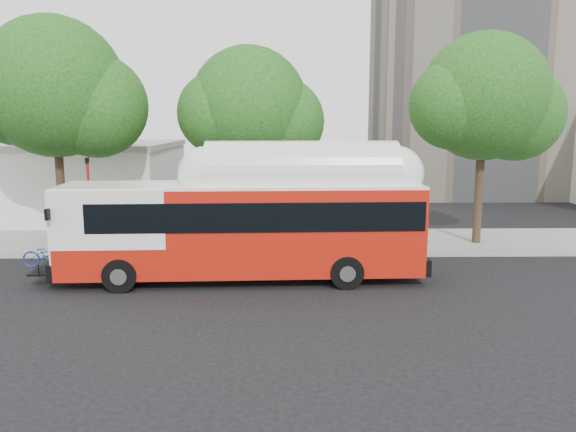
{
  "coord_description": "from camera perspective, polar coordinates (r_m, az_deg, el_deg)",
  "views": [
    {
      "loc": [
        0.29,
        -18.35,
        5.45
      ],
      "look_at": [
        0.63,
        3.0,
        1.83
      ],
      "focal_mm": 35.0,
      "sensor_mm": 36.0,
      "label": 1
    }
  ],
  "objects": [
    {
      "name": "street_tree_mid",
      "position": [
        24.43,
        -3.03,
        10.68
      ],
      "size": [
        5.75,
        5.0,
        8.62
      ],
      "color": "#2D2116",
      "rests_on": "ground"
    },
    {
      "name": "signal_pole",
      "position": [
        24.3,
        -19.49,
        1.02
      ],
      "size": [
        0.11,
        0.38,
        3.99
      ],
      "color": "#B01A12",
      "rests_on": "ground"
    },
    {
      "name": "low_commercial_bldg",
      "position": [
        35.52,
        -24.67,
        3.42
      ],
      "size": [
        16.2,
        10.2,
        4.25
      ],
      "color": "silver",
      "rests_on": "ground"
    },
    {
      "name": "curb_strip",
      "position": [
        22.89,
        -1.61,
        -3.96
      ],
      "size": [
        60.0,
        0.3,
        0.15
      ],
      "primitive_type": "cube",
      "color": "gray",
      "rests_on": "ground"
    },
    {
      "name": "transit_bus",
      "position": [
        19.25,
        -4.34,
        -1.34
      ],
      "size": [
        13.1,
        3.12,
        3.85
      ],
      "rotation": [
        0.0,
        0.0,
        0.03
      ],
      "color": "#B8190C",
      "rests_on": "ground"
    },
    {
      "name": "street_tree_right",
      "position": [
        25.89,
        20.16,
        10.83
      ],
      "size": [
        6.21,
        5.4,
        9.18
      ],
      "color": "#2D2116",
      "rests_on": "ground"
    },
    {
      "name": "sidewalk",
      "position": [
        25.43,
        -1.54,
        -2.58
      ],
      "size": [
        60.0,
        5.0,
        0.15
      ],
      "primitive_type": "cube",
      "color": "gray",
      "rests_on": "ground"
    },
    {
      "name": "red_curb_segment",
      "position": [
        23.12,
        -9.08,
        -3.93
      ],
      "size": [
        10.0,
        0.32,
        0.16
      ],
      "primitive_type": "cube",
      "color": "maroon",
      "rests_on": "ground"
    },
    {
      "name": "ground",
      "position": [
        19.14,
        -1.74,
        -6.92
      ],
      "size": [
        120.0,
        120.0,
        0.0
      ],
      "primitive_type": "plane",
      "color": "black",
      "rests_on": "ground"
    },
    {
      "name": "street_tree_left",
      "position": [
        25.51,
        -21.59,
        11.56
      ],
      "size": [
        6.67,
        5.8,
        9.74
      ],
      "color": "#2D2116",
      "rests_on": "ground"
    }
  ]
}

